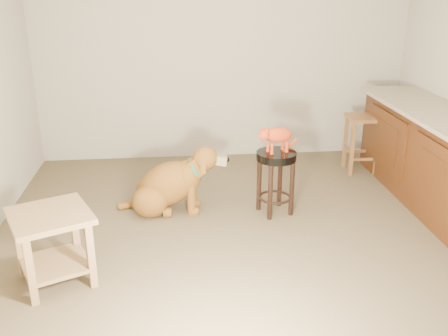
{
  "coord_description": "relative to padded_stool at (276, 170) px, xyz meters",
  "views": [
    {
      "loc": [
        -0.61,
        -4.04,
        2.14
      ],
      "look_at": [
        -0.16,
        0.35,
        0.45
      ],
      "focal_mm": 40.0,
      "sensor_mm": 36.0,
      "label": 1
    }
  ],
  "objects": [
    {
      "name": "tabby_kitten",
      "position": [
        -0.01,
        -0.0,
        0.34
      ],
      "size": [
        0.43,
        0.27,
        0.29
      ],
      "rotation": [
        0.0,
        0.0,
        0.3
      ],
      "color": "#AA3211",
      "rests_on": "padded_stool"
    },
    {
      "name": "cabinet_run",
      "position": [
        1.62,
        0.02,
        0.0
      ],
      "size": [
        0.7,
        2.56,
        0.94
      ],
      "color": "#48230C",
      "rests_on": "ground"
    },
    {
      "name": "floor",
      "position": [
        -0.32,
        -0.28,
        -0.44
      ],
      "size": [
        4.5,
        4.0,
        0.01
      ],
      "primitive_type": "cube",
      "color": "brown",
      "rests_on": "ground"
    },
    {
      "name": "side_table",
      "position": [
        -1.85,
        -1.0,
        -0.07
      ],
      "size": [
        0.72,
        0.72,
        0.56
      ],
      "rotation": [
        0.0,
        0.0,
        0.43
      ],
      "color": "olive",
      "rests_on": "ground"
    },
    {
      "name": "room_shell",
      "position": [
        -0.32,
        -0.28,
        1.24
      ],
      "size": [
        4.54,
        4.04,
        2.62
      ],
      "color": "#A89E87",
      "rests_on": "ground"
    },
    {
      "name": "padded_stool",
      "position": [
        0.0,
        0.0,
        0.0
      ],
      "size": [
        0.4,
        0.4,
        0.62
      ],
      "rotation": [
        0.0,
        0.0,
        0.3
      ],
      "color": "black",
      "rests_on": "ground"
    },
    {
      "name": "golden_retriever",
      "position": [
        -1.01,
        0.15,
        -0.18
      ],
      "size": [
        1.1,
        0.57,
        0.7
      ],
      "rotation": [
        0.0,
        0.0,
        -0.1
      ],
      "color": "brown",
      "rests_on": "ground"
    },
    {
      "name": "wood_stool",
      "position": [
        1.21,
        0.99,
        -0.09
      ],
      "size": [
        0.38,
        0.38,
        0.67
      ],
      "rotation": [
        0.0,
        0.0,
        -0.06
      ],
      "color": "brown",
      "rests_on": "ground"
    }
  ]
}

